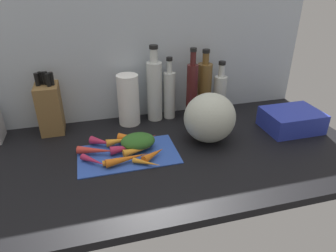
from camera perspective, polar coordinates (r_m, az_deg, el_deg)
ground_plane at (r=124.67cm, az=-2.34°, el=-5.62°), size 170.00×80.00×3.00cm
wall_back at (r=146.93cm, az=-6.06°, el=12.93°), size 170.00×3.00×60.00cm
cutting_board at (r=123.17cm, az=-7.50°, el=-5.27°), size 39.51×22.87×0.80cm
carrot_0 at (r=129.24cm, az=-6.32°, el=-2.38°), size 14.24×9.49×3.54cm
carrot_1 at (r=116.94cm, az=-7.66°, el=-6.08°), size 16.94×6.08×3.17cm
carrot_2 at (r=118.69cm, az=-13.81°, el=-6.34°), size 9.78×9.75×2.51cm
carrot_3 at (r=114.85cm, az=-3.96°, el=-6.90°), size 10.48×7.96×2.05cm
carrot_4 at (r=123.15cm, az=-7.67°, el=-4.10°), size 13.76×4.39×3.52cm
carrot_5 at (r=129.16cm, az=-12.35°, el=-2.94°), size 10.29×8.53×3.47cm
carrot_6 at (r=128.82cm, az=-9.05°, el=-2.76°), size 11.56×4.52×3.20cm
carrot_7 at (r=116.82cm, az=-9.51°, el=-6.56°), size 10.94×2.28×2.19cm
carrot_8 at (r=128.69cm, az=-4.80°, el=-2.73°), size 14.65×8.87×2.38cm
carrot_9 at (r=123.93cm, az=-13.23°, el=-4.50°), size 15.70×7.97×3.24cm
carrot_10 at (r=118.58cm, az=-2.70°, el=-5.30°), size 10.66×8.50×3.19cm
carrot_11 at (r=121.62cm, az=-5.86°, el=-4.53°), size 11.64×5.09×3.15cm
carrot_greens_pile at (r=124.89cm, az=-5.68°, el=-2.84°), size 14.07×10.82×5.95cm
winter_squash at (r=129.04cm, az=7.83°, el=1.54°), size 22.09×20.32×21.31cm
knife_block at (r=144.88cm, az=-21.31°, el=3.23°), size 9.93×12.78×27.64cm
paper_towel_roll at (r=143.34cm, az=-7.44°, el=4.88°), size 10.04×10.04×24.04cm
bottle_0 at (r=145.63cm, az=-2.56°, el=6.89°), size 7.31×7.31×36.25cm
bottle_1 at (r=148.36cm, az=0.25°, el=6.10°), size 5.81×5.81×30.34cm
bottle_2 at (r=146.28cm, az=4.51°, el=6.71°), size 5.34×5.34×35.01cm
bottle_3 at (r=153.01cm, az=6.79°, el=7.13°), size 7.21×7.21×32.90cm
bottle_4 at (r=155.33cm, az=9.68°, el=6.10°), size 6.34×6.34×27.14cm
dish_rack at (r=150.79cm, az=22.15°, el=1.04°), size 24.88×18.88×9.08cm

